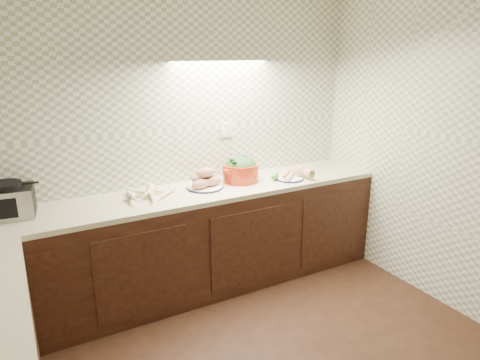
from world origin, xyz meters
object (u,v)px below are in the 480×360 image
toaster_oven (7,201)px  veg_plate (294,174)px  dutch_oven (241,169)px  parsnip_pile (146,193)px  onion_bowl (206,178)px  sweet_potato_plate (204,180)px

toaster_oven → veg_plate: toaster_oven is taller
dutch_oven → veg_plate: dutch_oven is taller
parsnip_pile → toaster_oven: bearing=177.1°
toaster_oven → veg_plate: bearing=2.6°
onion_bowl → veg_plate: onion_bowl is taller
parsnip_pile → onion_bowl: onion_bowl is taller
toaster_oven → dutch_oven: size_ratio=0.94×
parsnip_pile → onion_bowl: bearing=9.9°
toaster_oven → sweet_potato_plate: size_ratio=1.20×
toaster_oven → dutch_oven: (1.83, -0.04, -0.01)m
sweet_potato_plate → dutch_oven: dutch_oven is taller
toaster_oven → onion_bowl: (1.53, 0.05, -0.07)m
sweet_potato_plate → onion_bowl: bearing=57.5°
toaster_oven → dutch_oven: 1.83m
onion_bowl → veg_plate: (0.75, -0.25, -0.00)m
sweet_potato_plate → parsnip_pile: bearing=178.4°
toaster_oven → onion_bowl: toaster_oven is taller
toaster_oven → dutch_oven: bearing=6.5°
parsnip_pile → sweet_potato_plate: bearing=-1.6°
parsnip_pile → onion_bowl: size_ratio=2.55×
onion_bowl → dutch_oven: dutch_oven is taller
toaster_oven → parsnip_pile: 0.97m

